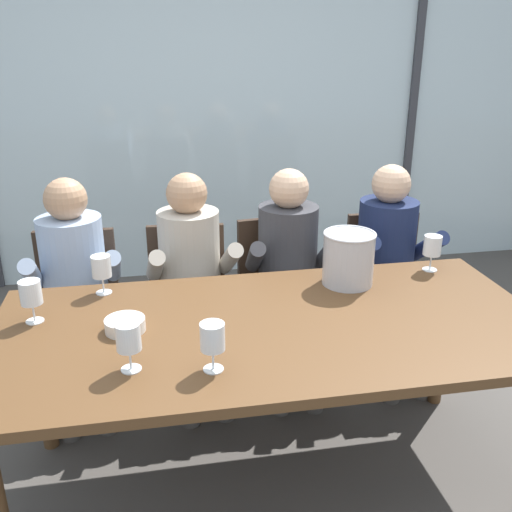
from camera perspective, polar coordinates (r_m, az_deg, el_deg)
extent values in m
plane|color=#4C4742|center=(3.48, -1.97, -10.48)|extent=(14.00, 14.00, 0.00)
cube|color=silver|center=(4.43, -5.08, 14.31)|extent=(7.37, 0.03, 2.60)
cube|color=#38383D|center=(4.85, 15.47, 14.26)|extent=(0.06, 0.06, 2.60)
cube|color=#477A38|center=(7.91, -7.57, 14.70)|extent=(13.37, 2.40, 1.91)
cube|color=brown|center=(2.24, 1.63, -7.24)|extent=(2.17, 1.02, 0.04)
cylinder|color=brown|center=(2.81, -20.82, -11.55)|extent=(0.07, 0.07, 0.74)
cylinder|color=brown|center=(3.09, 18.23, -8.07)|extent=(0.07, 0.07, 0.74)
cube|color=#332319|center=(3.12, -17.69, -6.21)|extent=(0.46, 0.46, 0.03)
cube|color=#332319|center=(3.21, -17.59, -1.04)|extent=(0.42, 0.06, 0.42)
cylinder|color=#332319|center=(3.11, -21.28, -11.62)|extent=(0.04, 0.04, 0.43)
cylinder|color=#332319|center=(3.04, -14.18, -11.55)|extent=(0.04, 0.04, 0.43)
cylinder|color=#332319|center=(3.43, -19.94, -8.23)|extent=(0.04, 0.04, 0.43)
cylinder|color=#332319|center=(3.36, -13.55, -8.07)|extent=(0.04, 0.04, 0.43)
cube|color=#332319|center=(3.07, -6.87, -5.74)|extent=(0.47, 0.47, 0.03)
cube|color=#332319|center=(3.16, -7.01, -0.50)|extent=(0.42, 0.07, 0.42)
cylinder|color=#332319|center=(3.03, -10.38, -11.31)|extent=(0.04, 0.04, 0.43)
cylinder|color=#332319|center=(3.02, -3.04, -11.08)|extent=(0.04, 0.04, 0.43)
cylinder|color=#332319|center=(3.36, -9.94, -7.84)|extent=(0.04, 0.04, 0.43)
cylinder|color=#332319|center=(3.35, -3.38, -7.62)|extent=(0.04, 0.04, 0.43)
cube|color=#332319|center=(3.18, 2.86, -4.58)|extent=(0.49, 0.49, 0.03)
cube|color=#332319|center=(3.27, 1.70, 0.39)|extent=(0.42, 0.09, 0.42)
cylinder|color=#332319|center=(3.08, 0.68, -10.33)|extent=(0.04, 0.04, 0.43)
cylinder|color=#332319|center=(3.20, 7.22, -9.16)|extent=(0.04, 0.04, 0.43)
cylinder|color=#332319|center=(3.39, -1.37, -7.13)|extent=(0.04, 0.04, 0.43)
cylinder|color=#332319|center=(3.51, 4.62, -6.21)|extent=(0.04, 0.04, 0.43)
cube|color=#332319|center=(3.33, 13.27, -3.94)|extent=(0.47, 0.47, 0.03)
cube|color=#332319|center=(3.42, 12.48, 0.84)|extent=(0.42, 0.06, 0.42)
cylinder|color=#332319|center=(3.22, 10.82, -9.24)|extent=(0.04, 0.04, 0.43)
cylinder|color=#332319|center=(3.35, 17.12, -8.61)|extent=(0.04, 0.04, 0.43)
cylinder|color=#332319|center=(3.54, 9.03, -6.18)|extent=(0.04, 0.04, 0.43)
cylinder|color=#332319|center=(3.65, 14.81, -5.73)|extent=(0.04, 0.04, 0.43)
cylinder|color=#9EB2D1|center=(3.03, -17.88, -1.01)|extent=(0.35, 0.35, 0.52)
sphere|color=tan|center=(2.92, -18.66, 5.45)|extent=(0.21, 0.21, 0.21)
cube|color=#47423D|center=(2.96, -19.11, -7.27)|extent=(0.17, 0.41, 0.13)
cube|color=#47423D|center=(2.95, -15.61, -6.94)|extent=(0.17, 0.41, 0.13)
cylinder|color=#47423D|center=(2.91, -18.65, -13.40)|extent=(0.10, 0.10, 0.45)
cylinder|color=#47423D|center=(2.90, -15.02, -13.08)|extent=(0.10, 0.10, 0.45)
cylinder|color=#9EB2D1|center=(2.92, -21.67, -1.76)|extent=(0.11, 0.33, 0.26)
cylinder|color=#9EB2D1|center=(2.90, -14.23, -1.02)|extent=(0.11, 0.33, 0.26)
cylinder|color=#B7AD9E|center=(3.00, -6.70, -0.28)|extent=(0.35, 0.35, 0.52)
sphere|color=tan|center=(2.89, -7.00, 6.27)|extent=(0.21, 0.21, 0.21)
cube|color=#47423D|center=(2.92, -7.62, -6.61)|extent=(0.16, 0.41, 0.13)
cube|color=#47423D|center=(2.94, -4.13, -6.21)|extent=(0.16, 0.41, 0.13)
cylinder|color=#47423D|center=(2.87, -6.79, -12.79)|extent=(0.10, 0.10, 0.45)
cylinder|color=#47423D|center=(2.90, -3.19, -12.33)|extent=(0.10, 0.10, 0.45)
cylinder|color=#B7AD9E|center=(2.86, -10.10, -1.01)|extent=(0.11, 0.33, 0.26)
cylinder|color=#B7AD9E|center=(2.91, -2.66, -0.28)|extent=(0.11, 0.33, 0.26)
cylinder|color=#38383D|center=(3.07, 3.21, 0.37)|extent=(0.34, 0.34, 0.52)
sphere|color=#DBAD89|center=(2.97, 3.35, 6.79)|extent=(0.21, 0.21, 0.21)
cube|color=#47423D|center=(2.98, 2.00, -5.72)|extent=(0.16, 0.41, 0.13)
cube|color=#47423D|center=(3.01, 5.41, -5.54)|extent=(0.16, 0.41, 0.13)
cylinder|color=#47423D|center=(2.94, 2.49, -11.79)|extent=(0.10, 0.10, 0.45)
cylinder|color=#47423D|center=(2.97, 6.01, -11.53)|extent=(0.10, 0.10, 0.45)
cylinder|color=#38383D|center=(2.93, -0.08, -0.12)|extent=(0.10, 0.33, 0.26)
cylinder|color=#38383D|center=(2.99, 7.18, 0.16)|extent=(0.10, 0.33, 0.26)
cylinder|color=#192347|center=(3.25, 12.95, 1.01)|extent=(0.33, 0.33, 0.52)
sphere|color=#DBAD89|center=(3.15, 13.48, 7.08)|extent=(0.21, 0.21, 0.21)
cube|color=#47423D|center=(3.14, 12.55, -4.80)|extent=(0.14, 0.40, 0.13)
cube|color=#47423D|center=(3.22, 15.49, -4.44)|extent=(0.14, 0.40, 0.13)
cylinder|color=#47423D|center=(3.10, 13.69, -10.47)|extent=(0.10, 0.10, 0.45)
cylinder|color=#47423D|center=(3.18, 16.68, -9.97)|extent=(0.10, 0.10, 0.45)
cylinder|color=#192347|center=(3.06, 10.67, 0.46)|extent=(0.09, 0.33, 0.26)
cylinder|color=#192347|center=(3.22, 16.93, 0.94)|extent=(0.09, 0.33, 0.26)
cylinder|color=#B7B7BC|center=(2.57, 9.29, -0.29)|extent=(0.23, 0.23, 0.24)
torus|color=silver|center=(2.53, 9.45, 2.22)|extent=(0.24, 0.24, 0.01)
cylinder|color=silver|center=(2.23, -13.06, -6.77)|extent=(0.15, 0.15, 0.05)
cylinder|color=silver|center=(2.85, 17.10, -1.32)|extent=(0.07, 0.07, 0.00)
cylinder|color=silver|center=(2.84, 17.19, -0.58)|extent=(0.01, 0.01, 0.07)
cylinder|color=silver|center=(2.81, 17.37, 1.03)|extent=(0.08, 0.08, 0.09)
cylinder|color=#E0D184|center=(2.82, 17.31, 0.52)|extent=(0.07, 0.07, 0.04)
cylinder|color=silver|center=(2.57, -15.07, -3.57)|extent=(0.07, 0.07, 0.00)
cylinder|color=silver|center=(2.56, -15.15, -2.77)|extent=(0.01, 0.01, 0.07)
cylinder|color=silver|center=(2.53, -15.34, -1.00)|extent=(0.08, 0.08, 0.09)
cylinder|color=maroon|center=(2.54, -15.28, -1.56)|extent=(0.07, 0.07, 0.04)
cylinder|color=silver|center=(2.41, -21.38, -6.12)|extent=(0.07, 0.07, 0.00)
cylinder|color=silver|center=(2.39, -21.51, -5.28)|extent=(0.01, 0.01, 0.07)
cylinder|color=silver|center=(2.36, -21.78, -3.43)|extent=(0.08, 0.08, 0.09)
cylinder|color=#E0D184|center=(2.37, -21.69, -4.01)|extent=(0.07, 0.07, 0.04)
cylinder|color=silver|center=(1.95, -4.31, -11.29)|extent=(0.07, 0.07, 0.00)
cylinder|color=silver|center=(1.93, -4.34, -10.30)|extent=(0.01, 0.01, 0.07)
cylinder|color=silver|center=(1.89, -4.42, -8.10)|extent=(0.08, 0.08, 0.09)
cylinder|color=#560C1E|center=(1.90, -4.39, -8.80)|extent=(0.07, 0.07, 0.04)
cylinder|color=silver|center=(1.99, -12.47, -11.07)|extent=(0.07, 0.07, 0.00)
cylinder|color=silver|center=(1.97, -12.56, -10.10)|extent=(0.01, 0.01, 0.07)
cylinder|color=silver|center=(1.93, -12.76, -7.94)|extent=(0.08, 0.08, 0.09)
cylinder|color=maroon|center=(1.94, -12.69, -8.62)|extent=(0.07, 0.07, 0.04)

